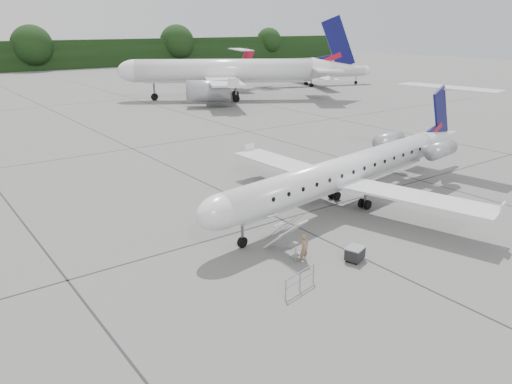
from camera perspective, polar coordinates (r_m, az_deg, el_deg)
ground at (r=33.73m, az=11.55°, el=-3.01°), size 320.00×320.00×0.00m
main_regional_jet at (r=34.56m, az=9.95°, el=3.93°), size 30.89×24.24×7.23m
airstair at (r=27.75m, az=3.34°, el=-4.96°), size 1.21×2.59×2.27m
passenger at (r=27.06m, az=5.53°, el=-6.42°), size 0.65×0.49×1.62m
safety_railing at (r=24.42m, az=5.05°, el=-10.14°), size 2.17×0.53×1.00m
baggage_cart at (r=27.73m, az=11.23°, el=-6.92°), size 1.19×1.07×0.86m
bg_narrowbody at (r=85.85m, az=-3.68°, el=14.93°), size 46.22×43.08×13.48m
bg_regional_right at (r=106.90m, az=6.65°, el=14.03°), size 34.77×29.56×7.75m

